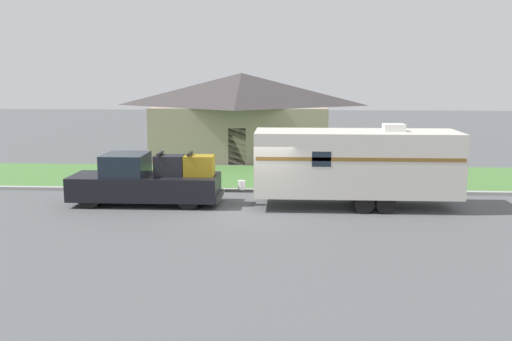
{
  "coord_description": "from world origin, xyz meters",
  "views": [
    {
      "loc": [
        0.99,
        -20.73,
        5.18
      ],
      "look_at": [
        -0.22,
        1.24,
        1.4
      ],
      "focal_mm": 40.0,
      "sensor_mm": 36.0,
      "label": 1
    }
  ],
  "objects": [
    {
      "name": "curb_strip",
      "position": [
        0.0,
        3.75,
        0.07
      ],
      "size": [
        80.0,
        0.3,
        0.14
      ],
      "color": "#999993",
      "rests_on": "ground_plane"
    },
    {
      "name": "lawn_strip",
      "position": [
        0.0,
        7.4,
        0.01
      ],
      "size": [
        80.0,
        7.0,
        0.03
      ],
      "color": "#477538",
      "rests_on": "ground_plane"
    },
    {
      "name": "travel_trailer",
      "position": [
        3.66,
        1.24,
        1.74
      ],
      "size": [
        9.01,
        2.51,
        3.25
      ],
      "color": "black",
      "rests_on": "ground_plane"
    },
    {
      "name": "pickup_truck",
      "position": [
        -4.59,
        1.24,
        0.92
      ],
      "size": [
        5.96,
        2.06,
        2.09
      ],
      "color": "black",
      "rests_on": "ground_plane"
    },
    {
      "name": "mailbox",
      "position": [
        -4.18,
        4.77,
        1.06
      ],
      "size": [
        0.48,
        0.2,
        1.38
      ],
      "color": "brown",
      "rests_on": "ground_plane"
    },
    {
      "name": "house_across_street",
      "position": [
        -1.84,
        14.67,
        2.68
      ],
      "size": [
        11.08,
        7.49,
        5.17
      ],
      "color": "gray",
      "rests_on": "ground_plane"
    },
    {
      "name": "ground_plane",
      "position": [
        0.0,
        0.0,
        0.0
      ],
      "size": [
        120.0,
        120.0,
        0.0
      ],
      "primitive_type": "plane",
      "color": "#515456"
    }
  ]
}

